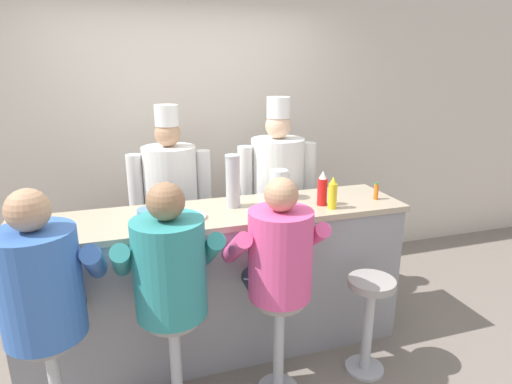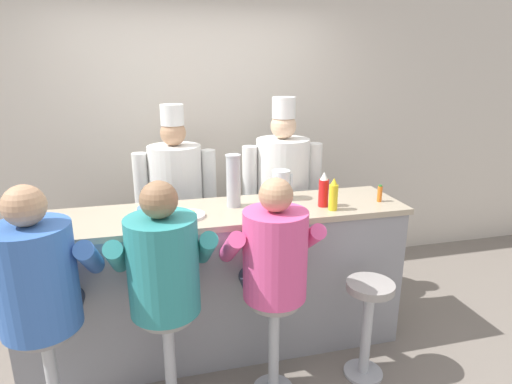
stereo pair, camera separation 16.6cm
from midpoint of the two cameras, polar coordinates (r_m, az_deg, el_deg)
The scene contains 17 objects.
ground_plane at distance 3.14m, azimuth -2.22°, elevation -22.76°, with size 20.00×20.00×0.00m, color slate.
wall_back at distance 4.01m, azimuth -7.13°, elevation 7.32°, with size 10.00×0.06×2.70m.
diner_counter at distance 3.09m, azimuth -3.52°, elevation -11.73°, with size 2.62×0.60×1.05m.
ketchup_bottle_red at distance 2.98m, azimuth 10.59°, elevation 0.20°, with size 0.07×0.07×0.24m.
mustard_bottle_yellow at distance 2.92m, azimuth 11.90°, elevation -0.42°, with size 0.06×0.06×0.22m.
hot_sauce_bottle_orange at distance 3.19m, azimuth 17.62°, elevation -0.22°, with size 0.03×0.03×0.12m.
water_pitcher_clear at distance 3.10m, azimuth 4.90°, elevation 0.96°, with size 0.15×0.13×0.21m.
breakfast_plate at distance 2.78m, azimuth -7.38°, elevation -3.05°, with size 0.22×0.22×0.04m.
cereal_bowl at distance 2.84m, azimuth -12.37°, elevation -2.52°, with size 0.16×0.16×0.06m.
coffee_mug_tan at distance 2.76m, azimuth -26.78°, elevation -4.24°, with size 0.14×0.09×0.09m.
cup_stack_steel at distance 2.91m, azimuth -1.40°, elevation 1.49°, with size 0.10×0.10×0.36m.
diner_seated_blue at distance 2.47m, azimuth -25.27°, elevation -10.84°, with size 0.60×0.60×1.45m.
diner_seated_teal at distance 2.42m, azimuth -10.29°, elevation -10.24°, with size 0.59×0.58×1.42m.
diner_seated_pink at distance 2.53m, azimuth 4.24°, elevation -9.03°, with size 0.57×0.56×1.40m.
empty_stool_round at distance 2.96m, azimuth 16.33°, elevation -15.40°, with size 0.30×0.30×0.68m.
cook_in_whites_near at distance 3.56m, azimuth -9.22°, elevation -0.87°, with size 0.66×0.42×1.70m.
cook_in_whites_far at distance 3.60m, azimuth 4.84°, elevation -0.06°, with size 0.68×0.44×1.75m.
Camera 2 is at (-0.41, -2.40, 1.99)m, focal length 30.00 mm.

